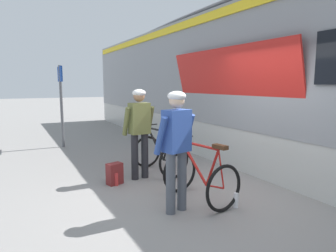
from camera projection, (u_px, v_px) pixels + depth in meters
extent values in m
plane|color=gray|center=(204.00, 198.00, 4.93)|extent=(80.00, 80.00, 0.00)
cube|color=gray|center=(281.00, 68.00, 7.19)|extent=(3.00, 20.17, 2.70)
cube|color=#B7B7B2|center=(277.00, 142.00, 7.43)|extent=(2.97, 20.17, 0.90)
cube|color=red|center=(228.00, 87.00, 6.60)|extent=(0.42, 3.95, 1.67)
cube|color=yellow|center=(232.00, 9.00, 6.33)|extent=(0.04, 19.76, 0.20)
ellipsoid|color=slate|center=(284.00, 4.00, 6.99)|extent=(2.85, 19.76, 0.36)
cylinder|color=#4C515B|center=(171.00, 183.00, 4.31)|extent=(0.14, 0.14, 0.90)
cylinder|color=#4C515B|center=(182.00, 180.00, 4.45)|extent=(0.14, 0.14, 0.90)
cube|color=#2D4C9E|center=(177.00, 131.00, 4.28)|extent=(0.42, 0.32, 0.60)
cylinder|color=#2D4C9E|center=(161.00, 136.00, 4.14)|extent=(0.15, 0.27, 0.56)
cylinder|color=#2D4C9E|center=(188.00, 132.00, 4.48)|extent=(0.15, 0.27, 0.56)
sphere|color=beige|center=(177.00, 100.00, 4.22)|extent=(0.22, 0.22, 0.22)
ellipsoid|color=white|center=(177.00, 96.00, 4.21)|extent=(0.31, 0.32, 0.14)
cylinder|color=#232328|center=(135.00, 157.00, 5.87)|extent=(0.14, 0.14, 0.90)
cylinder|color=#232328|center=(145.00, 156.00, 5.99)|extent=(0.14, 0.14, 0.90)
cube|color=olive|center=(139.00, 118.00, 5.83)|extent=(0.40, 0.27, 0.60)
cylinder|color=olive|center=(126.00, 122.00, 5.73)|extent=(0.11, 0.27, 0.56)
cylinder|color=olive|center=(150.00, 120.00, 6.00)|extent=(0.11, 0.27, 0.56)
sphere|color=#9E7051|center=(139.00, 96.00, 5.77)|extent=(0.22, 0.22, 0.22)
ellipsoid|color=white|center=(139.00, 93.00, 5.76)|extent=(0.27, 0.29, 0.14)
torus|color=black|center=(180.00, 172.00, 5.19)|extent=(0.71, 0.16, 0.71)
torus|color=black|center=(224.00, 188.00, 4.38)|extent=(0.71, 0.16, 0.71)
cylinder|color=red|center=(194.00, 162.00, 4.87)|extent=(0.14, 0.64, 0.63)
cylinder|color=red|center=(199.00, 145.00, 4.74)|extent=(0.17, 0.85, 0.04)
cylinder|color=red|center=(212.00, 168.00, 4.53)|extent=(0.08, 0.28, 0.62)
cylinder|color=red|center=(215.00, 187.00, 4.52)|extent=(0.08, 0.36, 0.08)
cylinder|color=red|center=(221.00, 169.00, 4.39)|extent=(0.05, 0.15, 0.56)
cylinder|color=red|center=(181.00, 157.00, 5.13)|extent=(0.04, 0.09, 0.55)
cylinder|color=black|center=(182.00, 138.00, 5.07)|extent=(0.48, 0.10, 0.02)
cube|color=#4C2D19|center=(220.00, 147.00, 4.37)|extent=(0.14, 0.25, 0.06)
torus|color=black|center=(147.00, 152.00, 6.76)|extent=(0.71, 0.14, 0.71)
torus|color=black|center=(174.00, 161.00, 5.93)|extent=(0.71, 0.14, 0.71)
cylinder|color=black|center=(156.00, 143.00, 6.43)|extent=(0.13, 0.64, 0.63)
cylinder|color=black|center=(159.00, 130.00, 6.30)|extent=(0.15, 0.85, 0.04)
cylinder|color=black|center=(167.00, 147.00, 6.09)|extent=(0.08, 0.28, 0.62)
cylinder|color=black|center=(169.00, 161.00, 6.08)|extent=(0.08, 0.36, 0.08)
cylinder|color=black|center=(172.00, 147.00, 5.94)|extent=(0.04, 0.15, 0.56)
cylinder|color=black|center=(147.00, 140.00, 6.70)|extent=(0.04, 0.09, 0.55)
cylinder|color=black|center=(148.00, 125.00, 6.63)|extent=(0.48, 0.09, 0.02)
cube|color=#4C2D19|center=(171.00, 130.00, 5.92)|extent=(0.13, 0.25, 0.06)
cube|color=maroon|center=(115.00, 174.00, 5.62)|extent=(0.32, 0.25, 0.40)
cylinder|color=silver|center=(236.00, 200.00, 4.56)|extent=(0.07, 0.07, 0.23)
cylinder|color=red|center=(116.00, 179.00, 5.55)|extent=(0.07, 0.07, 0.23)
cylinder|color=#595B60|center=(62.00, 107.00, 8.84)|extent=(0.08, 0.08, 2.40)
cube|color=#193F99|center=(60.00, 74.00, 8.71)|extent=(0.04, 0.70, 0.44)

